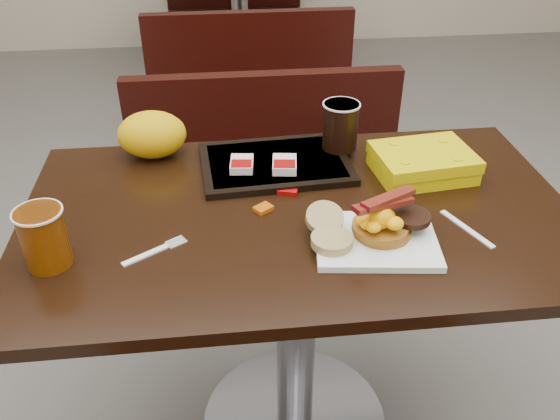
{
  "coord_description": "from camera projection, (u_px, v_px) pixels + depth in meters",
  "views": [
    {
      "loc": [
        -0.16,
        -1.04,
        1.46
      ],
      "look_at": [
        -0.05,
        -0.07,
        0.8
      ],
      "focal_mm": 37.24,
      "sensor_mm": 36.0,
      "label": 1
    }
  ],
  "objects": [
    {
      "name": "table_near",
      "position": [
        296.0,
        332.0,
        1.48
      ],
      "size": [
        1.2,
        0.7,
        0.75
      ],
      "primitive_type": null,
      "color": "black",
      "rests_on": "floor"
    },
    {
      "name": "bench_near_n",
      "position": [
        270.0,
        192.0,
        2.06
      ],
      "size": [
        1.0,
        0.46,
        0.72
      ],
      "primitive_type": null,
      "color": "black",
      "rests_on": "floor"
    },
    {
      "name": "table_far",
      "position": [
        241.0,
        29.0,
        3.62
      ],
      "size": [
        1.2,
        0.7,
        0.75
      ],
      "primitive_type": null,
      "color": "black",
      "rests_on": "floor"
    },
    {
      "name": "bench_far_s",
      "position": [
        248.0,
        72.0,
        3.05
      ],
      "size": [
        1.0,
        0.46,
        0.72
      ],
      "primitive_type": null,
      "color": "black",
      "rests_on": "floor"
    },
    {
      "name": "bench_far_n",
      "position": [
        235.0,
        3.0,
        4.21
      ],
      "size": [
        1.0,
        0.46,
        0.72
      ],
      "primitive_type": null,
      "color": "black",
      "rests_on": "floor"
    },
    {
      "name": "platter",
      "position": [
        376.0,
        240.0,
        1.16
      ],
      "size": [
        0.26,
        0.22,
        0.01
      ],
      "primitive_type": "cube",
      "rotation": [
        0.0,
        0.0,
        -0.12
      ],
      "color": "white",
      "rests_on": "table_near"
    },
    {
      "name": "pancake_stack",
      "position": [
        382.0,
        228.0,
        1.17
      ],
      "size": [
        0.13,
        0.13,
        0.02
      ],
      "primitive_type": "cylinder",
      "rotation": [
        0.0,
        0.0,
        -0.11
      ],
      "color": "#A56B1B",
      "rests_on": "platter"
    },
    {
      "name": "sausage_patty",
      "position": [
        411.0,
        217.0,
        1.17
      ],
      "size": [
        0.1,
        0.1,
        0.01
      ],
      "primitive_type": "cylinder",
      "rotation": [
        0.0,
        0.0,
        0.31
      ],
      "color": "black",
      "rests_on": "pancake_stack"
    },
    {
      "name": "scrambled_eggs",
      "position": [
        381.0,
        218.0,
        1.13
      ],
      "size": [
        0.1,
        0.09,
        0.04
      ],
      "primitive_type": "ellipsoid",
      "rotation": [
        0.0,
        0.0,
        -0.17
      ],
      "color": "yellow",
      "rests_on": "pancake_stack"
    },
    {
      "name": "bacon_strips",
      "position": [
        384.0,
        203.0,
        1.13
      ],
      "size": [
        0.16,
        0.12,
        0.01
      ],
      "primitive_type": null,
      "rotation": [
        0.0,
        0.0,
        0.45
      ],
      "color": "#4F050D",
      "rests_on": "scrambled_eggs"
    },
    {
      "name": "muffin_bottom",
      "position": [
        332.0,
        241.0,
        1.14
      ],
      "size": [
        0.1,
        0.1,
        0.02
      ],
      "primitive_type": "cylinder",
      "rotation": [
        0.0,
        0.0,
        -0.25
      ],
      "color": "tan",
      "rests_on": "platter"
    },
    {
      "name": "muffin_top",
      "position": [
        325.0,
        218.0,
        1.18
      ],
      "size": [
        0.08,
        0.08,
        0.05
      ],
      "primitive_type": "cylinder",
      "rotation": [
        0.38,
        0.0,
        0.08
      ],
      "color": "tan",
      "rests_on": "platter"
    },
    {
      "name": "coffee_cup_near",
      "position": [
        44.0,
        238.0,
        1.08
      ],
      "size": [
        0.11,
        0.11,
        0.12
      ],
      "primitive_type": "cylinder",
      "rotation": [
        0.0,
        0.0,
        0.32
      ],
      "color": "#9A4705",
      "rests_on": "table_near"
    },
    {
      "name": "fork",
      "position": [
        146.0,
        255.0,
        1.13
      ],
      "size": [
        0.13,
        0.09,
        0.0
      ],
      "primitive_type": null,
      "rotation": [
        0.0,
        0.0,
        0.56
      ],
      "color": "white",
      "rests_on": "table_near"
    },
    {
      "name": "knife",
      "position": [
        467.0,
        229.0,
        1.21
      ],
      "size": [
        0.07,
        0.14,
        0.0
      ],
      "primitive_type": "cube",
      "rotation": [
        0.0,
        0.0,
        -1.18
      ],
      "color": "white",
      "rests_on": "table_near"
    },
    {
      "name": "condiment_syrup",
      "position": [
        263.0,
        208.0,
        1.26
      ],
      "size": [
        0.05,
        0.05,
        0.01
      ],
      "primitive_type": "cube",
      "rotation": [
        0.0,
        0.0,
        0.62
      ],
      "color": "#B94E07",
      "rests_on": "table_near"
    },
    {
      "name": "condiment_ketchup",
      "position": [
        288.0,
        190.0,
        1.32
      ],
      "size": [
        0.05,
        0.04,
        0.01
      ],
      "primitive_type": "cube",
      "rotation": [
        0.0,
        0.0,
        -0.29
      ],
      "color": "#8C0504",
      "rests_on": "table_near"
    },
    {
      "name": "tray",
      "position": [
        275.0,
        164.0,
        1.42
      ],
      "size": [
        0.38,
        0.28,
        0.02
      ],
      "primitive_type": "cube",
      "rotation": [
        0.0,
        0.0,
        0.07
      ],
      "color": "black",
      "rests_on": "table_near"
    },
    {
      "name": "hashbrown_sleeve_left",
      "position": [
        242.0,
        164.0,
        1.38
      ],
      "size": [
        0.06,
        0.08,
        0.02
      ],
      "primitive_type": "cube",
      "rotation": [
        0.0,
        0.0,
        -0.1
      ],
      "color": "silver",
      "rests_on": "tray"
    },
    {
      "name": "hashbrown_sleeve_right",
      "position": [
        285.0,
        165.0,
        1.38
      ],
      "size": [
        0.07,
        0.08,
        0.02
      ],
      "primitive_type": "cube",
      "rotation": [
        0.0,
        0.0,
        -0.13
      ],
      "color": "silver",
      "rests_on": "tray"
    },
    {
      "name": "coffee_cup_far",
      "position": [
        340.0,
        126.0,
        1.44
      ],
      "size": [
        0.11,
        0.11,
        0.12
      ],
      "primitive_type": "cylinder",
      "rotation": [
        0.0,
        0.0,
        -0.25
      ],
      "color": "black",
      "rests_on": "tray"
    },
    {
      "name": "clamshell",
      "position": [
        423.0,
        163.0,
        1.38
      ],
      "size": [
        0.24,
        0.19,
        0.06
      ],
      "primitive_type": "cube",
      "rotation": [
        0.0,
        0.0,
        0.12
      ],
      "color": "#CEB803",
      "rests_on": "table_near"
    },
    {
      "name": "paper_bag",
      "position": [
        152.0,
        135.0,
        1.44
      ],
      "size": [
        0.19,
        0.15,
        0.12
      ],
      "primitive_type": "ellipsoid",
      "rotation": [
        0.0,
        0.0,
        0.19
      ],
      "color": "yellow",
      "rests_on": "table_near"
    }
  ]
}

